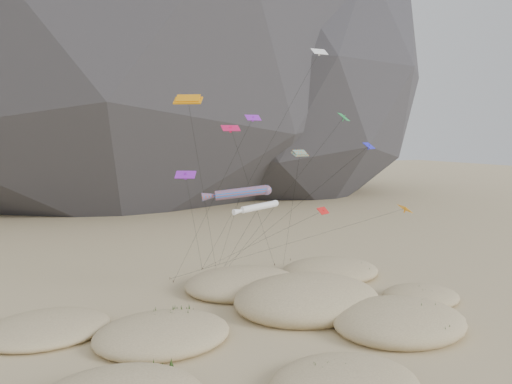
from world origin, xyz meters
The scene contains 9 objects.
ground centered at (0.00, 0.00, 0.00)m, with size 500.00×500.00×0.00m, color #CCB789.
dunes centered at (-1.22, 4.33, 0.76)m, with size 49.77×36.84×4.50m.
dune_grass centered at (-0.41, 4.30, 0.82)m, with size 40.55×27.59×1.47m.
kite_stakes centered at (2.23, 23.35, 0.15)m, with size 19.68×4.51×0.30m.
rainbow_tube_kite centered at (-2.07, 11.88, 12.32)m, with size 7.80×16.48×13.21m.
white_tube_kite centered at (-0.68, 9.89, 10.87)m, with size 6.13×13.12×11.49m.
orange_parafoil centered at (-7.96, 11.47, 22.33)m, with size 9.48×14.22×23.10m.
multi_parafoil centered at (7.68, 14.97, 16.39)m, with size 3.44×8.89×17.00m.
delta_kites centered at (6.35, 11.78, 17.58)m, with size 28.06×20.85×29.92m.
Camera 1 is at (-24.31, -39.46, 18.85)m, focal length 35.00 mm.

